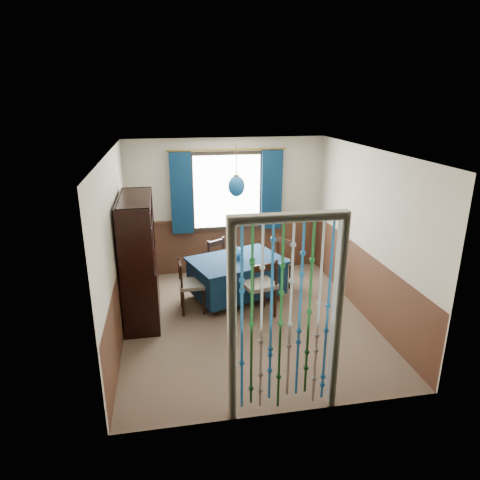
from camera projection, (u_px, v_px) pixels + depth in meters
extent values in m
plane|color=brown|center=(247.00, 320.00, 6.40)|extent=(4.00, 4.00, 0.00)
plane|color=silver|center=(248.00, 151.00, 5.60)|extent=(4.00, 4.00, 0.00)
plane|color=#C0B69D|center=(227.00, 207.00, 7.86)|extent=(3.60, 0.00, 3.60)
plane|color=#C0B69D|center=(288.00, 307.00, 4.13)|extent=(3.60, 0.00, 3.60)
plane|color=#C0B69D|center=(115.00, 249.00, 5.70)|extent=(0.00, 4.00, 4.00)
plane|color=#C0B69D|center=(367.00, 235.00, 6.30)|extent=(0.00, 4.00, 4.00)
plane|color=#482A1B|center=(227.00, 245.00, 8.09)|extent=(3.60, 0.00, 3.60)
plane|color=#482A1B|center=(285.00, 372.00, 4.39)|extent=(3.60, 0.00, 3.60)
plane|color=#482A1B|center=(122.00, 300.00, 5.94)|extent=(0.00, 4.00, 4.00)
plane|color=#482A1B|center=(362.00, 281.00, 6.54)|extent=(0.00, 4.00, 4.00)
cube|color=black|center=(227.00, 191.00, 7.72)|extent=(1.32, 0.12, 1.42)
cube|color=#0B233C|center=(237.00, 276.00, 6.98)|extent=(1.61, 1.33, 0.54)
cube|color=#0B233C|center=(237.00, 260.00, 6.89)|extent=(1.68, 1.41, 0.03)
cylinder|color=black|center=(215.00, 310.00, 6.55)|extent=(0.07, 0.07, 0.14)
cylinder|color=black|center=(276.00, 295.00, 7.06)|extent=(0.07, 0.07, 0.14)
cylinder|color=black|center=(197.00, 293.00, 7.11)|extent=(0.07, 0.07, 0.14)
cylinder|color=black|center=(255.00, 280.00, 7.63)|extent=(0.07, 0.07, 0.14)
cylinder|color=black|center=(252.00, 308.00, 6.28)|extent=(0.05, 0.05, 0.47)
cylinder|color=black|center=(275.00, 303.00, 6.43)|extent=(0.05, 0.05, 0.47)
cylinder|color=black|center=(242.00, 298.00, 6.59)|extent=(0.05, 0.05, 0.47)
cylinder|color=black|center=(264.00, 293.00, 6.74)|extent=(0.05, 0.05, 0.47)
cube|color=#5B5549|center=(259.00, 284.00, 6.43)|extent=(0.55, 0.54, 0.06)
cube|color=black|center=(265.00, 267.00, 6.15)|extent=(0.40, 0.13, 0.10)
cylinder|color=black|center=(253.00, 279.00, 6.13)|extent=(0.04, 0.04, 0.46)
cylinder|color=black|center=(276.00, 275.00, 6.27)|extent=(0.04, 0.04, 0.46)
cylinder|color=black|center=(224.00, 269.00, 7.74)|extent=(0.04, 0.04, 0.42)
cylinder|color=black|center=(210.00, 274.00, 7.53)|extent=(0.04, 0.04, 0.42)
cylinder|color=black|center=(235.00, 274.00, 7.52)|extent=(0.04, 0.04, 0.42)
cylinder|color=black|center=(221.00, 279.00, 7.31)|extent=(0.04, 0.04, 0.42)
cube|color=#5B5549|center=(222.00, 262.00, 7.45)|extent=(0.55, 0.55, 0.06)
cube|color=black|center=(216.00, 243.00, 7.46)|extent=(0.32, 0.22, 0.09)
cylinder|color=black|center=(223.00, 248.00, 7.61)|extent=(0.04, 0.04, 0.41)
cylinder|color=black|center=(209.00, 252.00, 7.40)|extent=(0.04, 0.04, 0.41)
cylinder|color=black|center=(181.00, 294.00, 6.76)|extent=(0.04, 0.04, 0.42)
cylinder|color=black|center=(183.00, 304.00, 6.46)|extent=(0.04, 0.04, 0.42)
cylinder|color=black|center=(201.00, 292.00, 6.83)|extent=(0.04, 0.04, 0.42)
cylinder|color=black|center=(204.00, 302.00, 6.52)|extent=(0.04, 0.04, 0.42)
cube|color=#5B5549|center=(192.00, 284.00, 6.57)|extent=(0.41, 0.42, 0.06)
cube|color=black|center=(180.00, 266.00, 6.43)|extent=(0.05, 0.35, 0.09)
cylinder|color=black|center=(180.00, 270.00, 6.63)|extent=(0.04, 0.04, 0.41)
cylinder|color=black|center=(181.00, 279.00, 6.32)|extent=(0.04, 0.04, 0.41)
cylinder|color=black|center=(290.00, 276.00, 7.39)|extent=(0.04, 0.04, 0.45)
cylinder|color=black|center=(277.00, 270.00, 7.67)|extent=(0.04, 0.04, 0.45)
cylinder|color=black|center=(275.00, 281.00, 7.21)|extent=(0.04, 0.04, 0.45)
cylinder|color=black|center=(262.00, 274.00, 7.48)|extent=(0.04, 0.04, 0.45)
cube|color=#5B5549|center=(276.00, 262.00, 7.36)|extent=(0.57, 0.58, 0.06)
cube|color=black|center=(285.00, 242.00, 7.35)|extent=(0.20, 0.36, 0.10)
cylinder|color=black|center=(292.00, 252.00, 7.26)|extent=(0.04, 0.04, 0.44)
cylinder|color=black|center=(278.00, 246.00, 7.53)|extent=(0.04, 0.04, 0.44)
cube|color=black|center=(142.00, 287.00, 6.44)|extent=(0.50, 1.41, 0.92)
cube|color=black|center=(135.00, 244.00, 5.51)|extent=(0.44, 0.05, 0.92)
cube|color=black|center=(139.00, 216.00, 6.77)|extent=(0.44, 0.05, 0.92)
cube|color=black|center=(135.00, 198.00, 6.00)|extent=(0.45, 1.41, 0.04)
cube|color=black|center=(121.00, 229.00, 6.10)|extent=(0.04, 1.39, 0.92)
cube|color=black|center=(140.00, 237.00, 6.19)|extent=(0.40, 1.33, 0.02)
cube|color=black|center=(139.00, 217.00, 6.09)|extent=(0.40, 1.33, 0.02)
cylinder|color=olive|center=(236.00, 166.00, 6.41)|extent=(0.01, 0.01, 0.62)
ellipsoid|color=#14538B|center=(236.00, 186.00, 6.50)|extent=(0.26, 0.26, 0.32)
cylinder|color=olive|center=(236.00, 176.00, 6.45)|extent=(0.08, 0.08, 0.03)
imported|color=#14538B|center=(236.00, 253.00, 6.90)|extent=(0.18, 0.18, 0.19)
imported|color=beige|center=(141.00, 240.00, 5.95)|extent=(0.26, 0.26, 0.05)
imported|color=beige|center=(144.00, 245.00, 6.57)|extent=(0.21, 0.21, 0.17)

